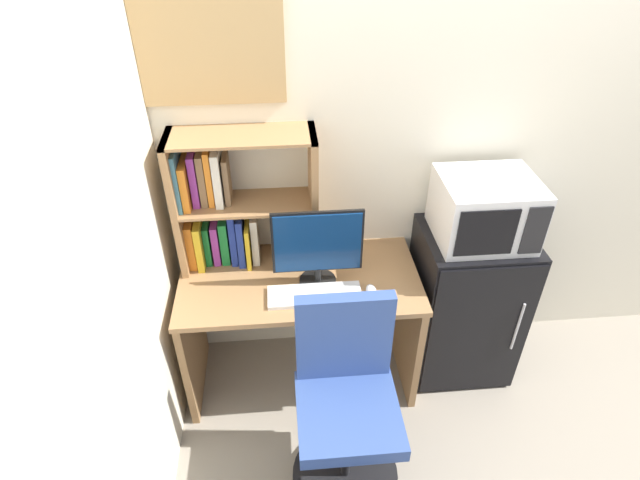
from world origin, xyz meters
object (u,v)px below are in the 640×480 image
Objects in this scene: computer_mouse at (371,291)px; microwave at (485,209)px; mini_fridge at (464,303)px; hutch_bookshelf at (228,206)px; desk_chair at (346,410)px; monitor at (318,246)px; keyboard at (315,295)px; wall_corkboard at (211,49)px.

computer_mouse is 0.68m from microwave.
mini_fridge is at bearing -89.96° from microwave.
desk_chair is at bearing -56.73° from hutch_bookshelf.
monitor is at bearing -28.12° from hutch_bookshelf.
wall_corkboard is (-0.40, 0.43, 1.03)m from keyboard.
monitor is 0.96m from mini_fridge.
wall_corkboard reaches higher than keyboard.
desk_chair is (0.10, -0.43, -0.31)m from keyboard.
desk_chair is (0.50, -0.76, -0.62)m from hutch_bookshelf.
monitor is 0.34m from computer_mouse.
wall_corkboard is (-0.42, 0.32, 0.82)m from monitor.
hutch_bookshelf is at bearing -87.85° from wall_corkboard.
keyboard is 1.18m from wall_corkboard.
microwave reaches higher than mini_fridge.
computer_mouse is (0.25, -0.11, -0.20)m from monitor.
monitor reaches higher than desk_chair.
microwave is at bearing 18.90° from computer_mouse.
monitor is 0.69× the size of wall_corkboard.
keyboard is at bearing -167.30° from mini_fridge.
microwave is (0.84, 0.19, 0.31)m from keyboard.
desk_chair is at bearing -81.58° from monitor.
hutch_bookshelf is 0.49m from monitor.
computer_mouse is (0.67, -0.33, -0.31)m from hutch_bookshelf.
wall_corkboard reaches higher than desk_chair.
desk_chair is (-0.17, -0.42, -0.31)m from computer_mouse.
mini_fridge is (1.24, -0.14, -0.61)m from hutch_bookshelf.
desk_chair is (-0.74, -0.62, -0.01)m from mini_fridge.
keyboard is 0.92m from microwave.
hutch_bookshelf is 0.60m from keyboard.
microwave is (1.24, -0.14, 0.00)m from hutch_bookshelf.
microwave is at bearing 12.90° from keyboard.
computer_mouse is at bearing -33.00° from wall_corkboard.
keyboard is 0.27m from computer_mouse.
wall_corkboard reaches higher than microwave.
computer_mouse is 0.10× the size of desk_chair.
monitor is 0.97× the size of keyboard.
mini_fridge reaches higher than computer_mouse.
desk_chair is 1.58× the size of wall_corkboard.
desk_chair is at bearing -59.74° from wall_corkboard.
wall_corkboard is at bearing 132.65° from keyboard.
wall_corkboard is (-1.24, 0.24, 0.71)m from microwave.
hutch_bookshelf is 1.38m from mini_fridge.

